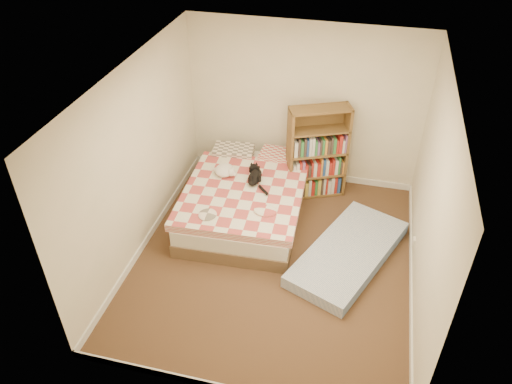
% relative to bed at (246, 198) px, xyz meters
% --- Properties ---
extents(room, '(3.51, 4.01, 2.51)m').
position_rel_bed_xyz_m(room, '(0.60, -0.85, 0.93)').
color(room, '#4D2D21').
rests_on(room, ground).
extents(bed, '(1.71, 2.28, 0.59)m').
position_rel_bed_xyz_m(bed, '(0.00, 0.00, 0.00)').
color(bed, brown).
rests_on(bed, room).
extents(bookshelf, '(0.99, 0.63, 1.45)m').
position_rel_bed_xyz_m(bookshelf, '(0.89, 0.75, 0.27)').
color(bookshelf, brown).
rests_on(bookshelf, room).
extents(floor_mattress, '(1.51, 2.07, 0.17)m').
position_rel_bed_xyz_m(floor_mattress, '(1.54, -0.62, -0.18)').
color(floor_mattress, '#6C86B4').
rests_on(floor_mattress, room).
extents(black_cat, '(0.30, 0.68, 0.15)m').
position_rel_bed_xyz_m(black_cat, '(0.11, 0.11, 0.33)').
color(black_cat, black).
rests_on(black_cat, bed).
extents(white_dog, '(0.37, 0.39, 0.15)m').
position_rel_bed_xyz_m(white_dog, '(-0.35, 0.12, 0.34)').
color(white_dog, white).
rests_on(white_dog, bed).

